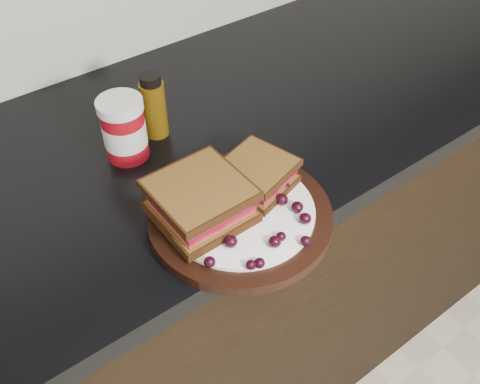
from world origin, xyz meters
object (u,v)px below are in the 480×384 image
at_px(plate, 240,216).
at_px(oil_bottle, 154,106).
at_px(condiment_jar, 124,129).
at_px(sandwich_left, 200,201).

bearing_deg(plate, oil_bottle, 88.29).
xyz_separation_m(condiment_jar, oil_bottle, (0.07, 0.02, 0.00)).
bearing_deg(plate, condiment_jar, 104.73).
height_order(plate, sandwich_left, sandwich_left).
bearing_deg(condiment_jar, oil_bottle, 18.17).
xyz_separation_m(sandwich_left, oil_bottle, (0.06, 0.24, 0.01)).
relative_size(plate, sandwich_left, 2.16).
bearing_deg(condiment_jar, sandwich_left, -87.38).
xyz_separation_m(sandwich_left, condiment_jar, (-0.01, 0.21, 0.00)).
distance_m(plate, condiment_jar, 0.25).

